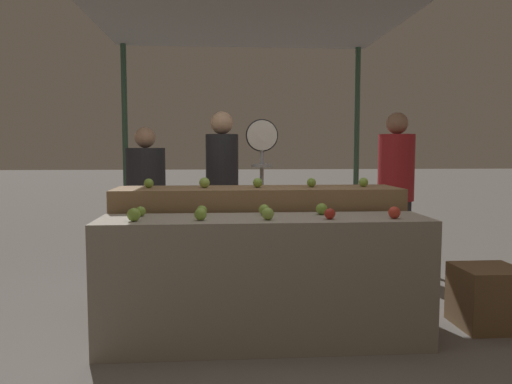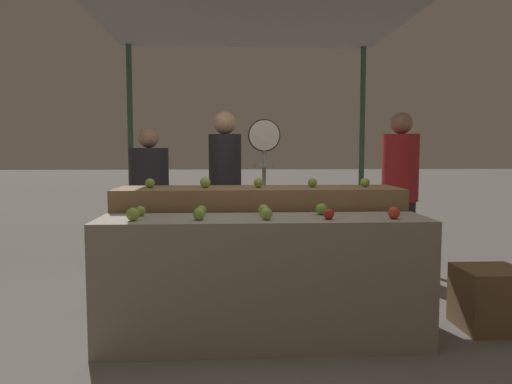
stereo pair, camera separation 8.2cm
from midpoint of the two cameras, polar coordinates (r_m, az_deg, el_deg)
name	(u,v)px [view 1 (the left image)]	position (r m, az deg, el deg)	size (l,w,h in m)	color
ground_plane	(264,342)	(3.65, 0.29, -16.81)	(60.00, 60.00, 0.00)	slate
market_canopy	(254,11)	(4.59, -0.80, 20.01)	(3.16, 4.05, 2.69)	#33513D
display_counter_front	(264,281)	(3.51, 0.30, -10.10)	(2.26, 0.55, 0.88)	gray
display_counter_back	(258,252)	(4.07, -0.38, -6.82)	(2.26, 0.55, 1.04)	olive
apple_front_0	(134,215)	(3.34, -14.48, -2.52)	(0.09, 0.09, 0.09)	#84AD3D
apple_front_1	(200,214)	(3.30, -7.07, -2.53)	(0.08, 0.08, 0.08)	#84AD3D
apple_front_2	(268,214)	(3.30, 0.64, -2.51)	(0.08, 0.08, 0.08)	#8EB247
apple_front_3	(330,214)	(3.36, 7.75, -2.48)	(0.07, 0.07, 0.07)	#AD281E
apple_front_4	(394,212)	(3.48, 14.88, -2.28)	(0.08, 0.08, 0.08)	red
apple_front_5	(141,211)	(3.57, -13.69, -2.17)	(0.07, 0.07, 0.07)	#7AA338
apple_front_6	(202,211)	(3.52, -6.86, -2.13)	(0.07, 0.07, 0.07)	#7AA338
apple_front_7	(264,210)	(3.53, 0.28, -2.04)	(0.08, 0.08, 0.08)	#84AD3D
apple_front_8	(322,209)	(3.58, 6.87, -1.94)	(0.08, 0.08, 0.08)	#7AA338
apple_back_0	(149,183)	(4.03, -12.73, 0.98)	(0.08, 0.08, 0.08)	#7AA338
apple_back_1	(204,183)	(3.98, -6.50, 1.07)	(0.08, 0.08, 0.08)	#8EB247
apple_back_2	(258,183)	(4.00, -0.34, 1.07)	(0.08, 0.08, 0.08)	#84AD3D
apple_back_3	(311,183)	(4.06, 5.78, 1.08)	(0.07, 0.07, 0.07)	#7AA338
apple_back_4	(363,182)	(4.15, 11.64, 1.10)	(0.08, 0.08, 0.08)	#84AD3D
produce_scale	(262,166)	(4.66, 0.18, 3.01)	(0.30, 0.20, 1.63)	#99999E
person_vendor_at_scale	(222,183)	(5.00, -4.35, 0.98)	(0.43, 0.43, 1.72)	#2D2D38
person_customer_left	(146,195)	(5.14, -12.89, -0.32)	(0.42, 0.42, 1.57)	#2D2D38
person_customer_right	(396,182)	(5.48, 15.28, 1.06)	(0.42, 0.42, 1.73)	#2D2D38
wooden_crate_side	(488,297)	(4.23, 24.46, -10.88)	(0.46, 0.46, 0.46)	brown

